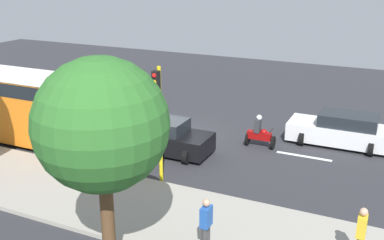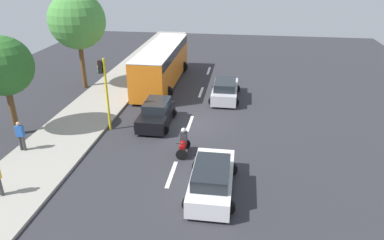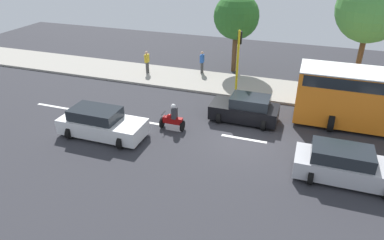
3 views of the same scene
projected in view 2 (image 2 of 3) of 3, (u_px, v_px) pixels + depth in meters
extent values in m
cube|color=#2D2D33|center=(190.00, 124.00, 23.20)|extent=(40.00, 60.00, 0.10)
cube|color=#9E998E|center=(86.00, 116.00, 24.06)|extent=(4.00, 60.00, 0.15)
cube|color=white|center=(209.00, 71.00, 34.00)|extent=(0.20, 2.40, 0.01)
cube|color=white|center=(201.00, 92.00, 28.59)|extent=(0.20, 2.40, 0.01)
cube|color=white|center=(190.00, 124.00, 23.18)|extent=(0.20, 2.40, 0.01)
cube|color=white|center=(172.00, 174.00, 17.76)|extent=(0.20, 2.40, 0.01)
cube|color=white|center=(212.00, 181.00, 16.26)|extent=(1.83, 4.54, 0.80)
cube|color=#1E2328|center=(211.00, 172.00, 15.65)|extent=(1.54, 2.54, 0.56)
cylinder|color=black|center=(198.00, 167.00, 17.82)|extent=(0.64, 0.22, 0.64)
cylinder|color=black|center=(231.00, 169.00, 17.61)|extent=(0.64, 0.22, 0.64)
cylinder|color=black|center=(189.00, 204.00, 15.12)|extent=(0.64, 0.22, 0.64)
cylinder|color=black|center=(228.00, 207.00, 14.90)|extent=(0.64, 0.22, 0.64)
cube|color=#B7B7BC|center=(225.00, 92.00, 27.09)|extent=(1.79, 4.46, 0.80)
cube|color=#1E2328|center=(225.00, 84.00, 26.49)|extent=(1.51, 2.50, 0.56)
cylinder|color=black|center=(216.00, 88.00, 28.62)|extent=(0.64, 0.22, 0.64)
cylinder|color=black|center=(236.00, 89.00, 28.41)|extent=(0.64, 0.22, 0.64)
cylinder|color=black|center=(213.00, 101.00, 25.96)|extent=(0.64, 0.22, 0.64)
cylinder|color=black|center=(235.00, 102.00, 25.76)|extent=(0.64, 0.22, 0.64)
cube|color=black|center=(156.00, 117.00, 22.81)|extent=(1.75, 3.81, 0.80)
cube|color=#1E2328|center=(157.00, 105.00, 22.81)|extent=(1.47, 2.13, 0.56)
cylinder|color=black|center=(164.00, 129.00, 21.68)|extent=(0.64, 0.22, 0.64)
cylinder|color=black|center=(139.00, 128.00, 21.88)|extent=(0.64, 0.22, 0.64)
cylinder|color=black|center=(172.00, 113.00, 23.94)|extent=(0.64, 0.22, 0.64)
cylinder|color=black|center=(150.00, 112.00, 24.15)|extent=(0.64, 0.22, 0.64)
cube|color=orange|center=(162.00, 64.00, 29.94)|extent=(2.50, 11.00, 2.90)
cube|color=black|center=(161.00, 51.00, 29.49)|extent=(2.52, 10.56, 0.60)
cube|color=white|center=(161.00, 47.00, 29.34)|extent=(2.50, 11.00, 0.08)
cylinder|color=black|center=(167.00, 92.00, 27.09)|extent=(1.00, 0.30, 1.00)
cylinder|color=black|center=(138.00, 91.00, 27.38)|extent=(1.00, 0.30, 1.00)
cylinder|color=black|center=(182.00, 67.00, 33.44)|extent=(1.00, 0.30, 1.00)
cylinder|color=black|center=(159.00, 66.00, 33.73)|extent=(1.00, 0.30, 1.00)
cylinder|color=black|center=(181.00, 155.00, 18.93)|extent=(0.60, 0.10, 0.60)
cylinder|color=black|center=(185.00, 144.00, 20.01)|extent=(0.60, 0.10, 0.60)
cube|color=#990C0C|center=(183.00, 145.00, 19.41)|extent=(0.28, 1.10, 0.36)
sphere|color=#990C0C|center=(183.00, 144.00, 19.16)|extent=(0.32, 0.32, 0.32)
cylinder|color=black|center=(182.00, 144.00, 18.77)|extent=(0.55, 0.04, 0.04)
cube|color=#333338|center=(184.00, 136.00, 19.32)|extent=(0.36, 0.24, 0.60)
sphere|color=silver|center=(183.00, 130.00, 19.11)|extent=(0.26, 0.26, 0.26)
cylinder|color=#3F3F3F|center=(24.00, 143.00, 19.53)|extent=(0.16, 0.16, 0.85)
cylinder|color=#3F3F3F|center=(21.00, 143.00, 19.55)|extent=(0.16, 0.16, 0.85)
cube|color=#2659B2|center=(20.00, 131.00, 19.24)|extent=(0.40, 0.24, 0.60)
sphere|color=tan|center=(18.00, 124.00, 19.07)|extent=(0.22, 0.22, 0.22)
cylinder|color=#3F3F3F|center=(1.00, 187.00, 15.79)|extent=(0.16, 0.16, 0.85)
cylinder|color=yellow|center=(107.00, 95.00, 21.48)|extent=(0.14, 0.14, 4.50)
cube|color=black|center=(100.00, 67.00, 20.79)|extent=(0.24, 0.24, 0.76)
sphere|color=red|center=(98.00, 63.00, 20.71)|extent=(0.16, 0.16, 0.16)
sphere|color=#F2A50C|center=(98.00, 67.00, 20.81)|extent=(0.16, 0.16, 0.16)
sphere|color=green|center=(99.00, 71.00, 20.91)|extent=(0.16, 0.16, 0.16)
cylinder|color=brown|center=(83.00, 64.00, 28.91)|extent=(0.36, 0.36, 3.85)
sphere|color=#478C3D|center=(77.00, 20.00, 27.49)|extent=(4.34, 4.34, 4.34)
cylinder|color=brown|center=(13.00, 111.00, 21.24)|extent=(0.36, 0.36, 3.05)
sphere|color=#2D6B28|center=(3.00, 66.00, 20.13)|extent=(3.36, 3.36, 3.36)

